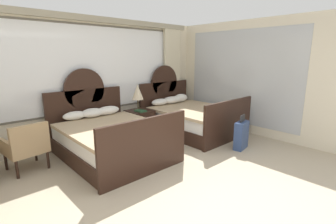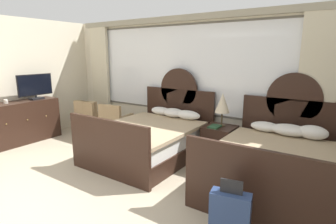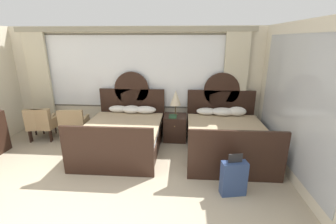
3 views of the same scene
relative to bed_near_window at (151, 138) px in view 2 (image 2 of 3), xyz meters
The scene contains 14 objects.
wall_back_window 1.56m from the bed_near_window, 86.32° to the left, with size 6.34×0.22×2.70m.
wall_left 3.45m from the bed_near_window, 161.79° to the right, with size 0.07×4.29×2.70m.
bed_near_window is the anchor object (origin of this frame).
bed_near_mirror 2.26m from the bed_near_window, ahead, with size 1.67×2.14×1.62m.
nightstand_between_beds 1.28m from the bed_near_window, 28.42° to the left, with size 0.54×0.57×0.62m.
table_lamp_on_nightstand 1.49m from the bed_near_window, 30.72° to the left, with size 0.27×0.27×0.61m.
book_on_nightstand 1.22m from the bed_near_window, 25.00° to the left, with size 0.18×0.26×0.03m.
dresser_minibar 3.00m from the bed_near_window, 161.71° to the right, with size 0.54×1.56×0.91m.
tv_flatscreen 2.99m from the bed_near_window, 168.79° to the right, with size 0.20×0.79×0.56m.
cup_on_dresser 3.14m from the bed_near_window, 156.92° to the right, with size 0.11×0.08×0.08m.
armchair_by_window_left 1.38m from the bed_near_window, 164.00° to the left, with size 0.65×0.65×0.82m.
armchair_by_window_centre 2.15m from the bed_near_window, 169.79° to the left, with size 0.59×0.59×0.82m.
armchair_by_window_right 2.21m from the bed_near_window, 170.00° to the left, with size 0.73×0.73×0.82m.
suitcase_on_floor 2.62m from the bed_near_window, 34.50° to the right, with size 0.43×0.24×0.71m.
Camera 2 is at (2.92, -1.26, 1.93)m, focal length 28.67 mm.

